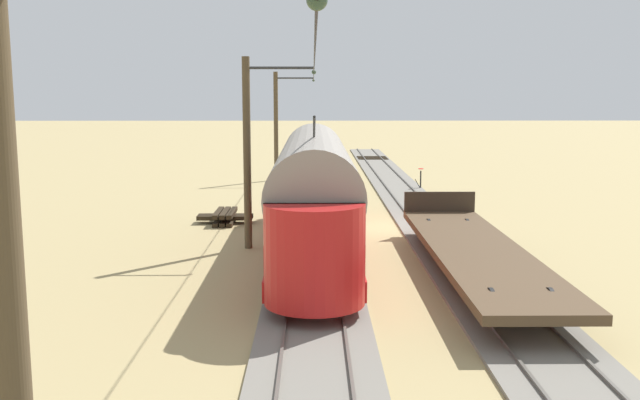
% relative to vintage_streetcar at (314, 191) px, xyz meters
% --- Properties ---
extents(ground_plane, '(220.00, 220.00, 0.00)m').
position_rel_vintage_streetcar_xyz_m(ground_plane, '(-2.49, -4.77, -2.26)').
color(ground_plane, tan).
extents(track_streetcar_siding, '(2.80, 80.00, 0.18)m').
position_rel_vintage_streetcar_xyz_m(track_streetcar_siding, '(-4.99, -5.08, -2.21)').
color(track_streetcar_siding, slate).
rests_on(track_streetcar_siding, ground).
extents(track_adjacent_siding, '(2.80, 80.00, 0.18)m').
position_rel_vintage_streetcar_xyz_m(track_adjacent_siding, '(0.00, -5.08, -2.21)').
color(track_adjacent_siding, slate).
rests_on(track_adjacent_siding, ground).
extents(vintage_streetcar, '(2.65, 17.22, 4.94)m').
position_rel_vintage_streetcar_xyz_m(vintage_streetcar, '(0.00, 0.00, 0.00)').
color(vintage_streetcar, red).
rests_on(vintage_streetcar, ground).
extents(flatcar_adjacent, '(2.80, 13.46, 1.60)m').
position_rel_vintage_streetcar_xyz_m(flatcar_adjacent, '(-4.99, 3.22, -1.40)').
color(flatcar_adjacent, brown).
rests_on(flatcar_adjacent, ground).
extents(catenary_pole_foreground, '(2.64, 0.28, 6.95)m').
position_rel_vintage_streetcar_xyz_m(catenary_pole_foreground, '(2.35, -21.31, 1.36)').
color(catenary_pole_foreground, '#4C3D28').
rests_on(catenary_pole_foreground, ground).
extents(catenary_pole_mid_near, '(2.64, 0.28, 6.95)m').
position_rel_vintage_streetcar_xyz_m(catenary_pole_mid_near, '(2.35, -0.99, 1.36)').
color(catenary_pole_mid_near, '#4C3D28').
rests_on(catenary_pole_mid_near, ground).
extents(catenary_pole_mid_far, '(2.64, 0.28, 6.95)m').
position_rel_vintage_streetcar_xyz_m(catenary_pole_mid_far, '(2.35, 19.33, 1.36)').
color(catenary_pole_mid_far, '#4C3D28').
rests_on(catenary_pole_mid_far, ground).
extents(overhead_wire_run, '(2.44, 64.96, 0.18)m').
position_rel_vintage_streetcar_xyz_m(overhead_wire_run, '(0.03, 8.46, 4.14)').
color(overhead_wire_run, black).
rests_on(overhead_wire_run, ground).
extents(switch_stand, '(0.50, 0.30, 1.24)m').
position_rel_vintage_streetcar_xyz_m(switch_stand, '(-6.27, -16.74, -1.56)').
color(switch_stand, black).
rests_on(switch_stand, ground).
extents(spare_tie_stack, '(2.40, 2.40, 0.54)m').
position_rel_vintage_streetcar_xyz_m(spare_tie_stack, '(3.89, -6.05, -1.99)').
color(spare_tie_stack, '#2D2316').
rests_on(spare_tie_stack, ground).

